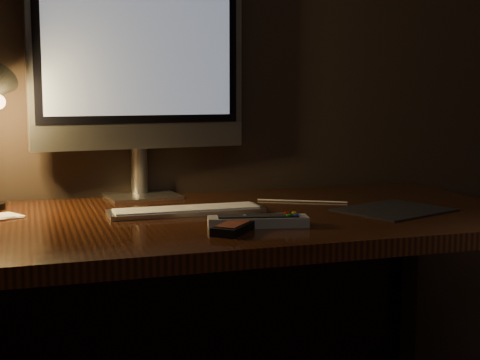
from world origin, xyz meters
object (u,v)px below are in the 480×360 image
object	(u,v)px
monitor	(139,64)
keyboard	(187,210)
media_remote	(237,226)
tv_remote	(258,221)
mouse	(283,220)
desk	(206,259)

from	to	relation	value
monitor	keyboard	size ratio (longest dim) A/B	1.66
keyboard	media_remote	size ratio (longest dim) A/B	2.54
keyboard	tv_remote	world-z (taller)	tv_remote
monitor	mouse	xyz separation A→B (m)	(0.24, -0.49, -0.37)
mouse	desk	bearing A→B (deg)	141.21
desk	keyboard	size ratio (longest dim) A/B	4.13
desk	monitor	bearing A→B (deg)	115.30
mouse	tv_remote	bearing A→B (deg)	-146.68
media_remote	keyboard	bearing A→B (deg)	53.21
desk	keyboard	distance (m)	0.15
monitor	keyboard	xyz separation A→B (m)	(0.06, -0.29, -0.37)
mouse	tv_remote	xyz separation A→B (m)	(-0.06, -0.01, 0.00)
mouse	media_remote	world-z (taller)	media_remote
monitor	media_remote	distance (m)	0.66
desk	tv_remote	bearing A→B (deg)	-76.64
desk	monitor	size ratio (longest dim) A/B	2.49
desk	media_remote	size ratio (longest dim) A/B	10.47
media_remote	mouse	bearing A→B (deg)	-29.44
monitor	tv_remote	size ratio (longest dim) A/B	2.77
keyboard	mouse	world-z (taller)	mouse
tv_remote	media_remote	bearing A→B (deg)	-138.66
mouse	tv_remote	size ratio (longest dim) A/B	0.40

